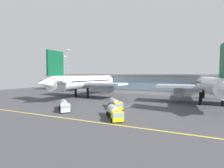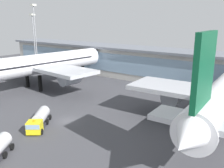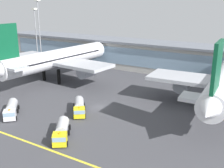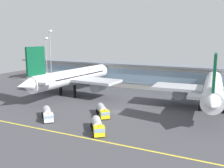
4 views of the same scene
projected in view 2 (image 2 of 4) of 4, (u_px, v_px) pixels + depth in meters
ground_plane at (67, 120)px, 51.31m from camera, size 205.09×205.09×0.00m
terminal_building at (166, 65)px, 81.67m from camera, size 149.50×14.00×16.23m
airliner_near_left at (41, 64)px, 75.20m from camera, size 40.50×53.39×20.02m
fuel_tanker_truck at (39, 120)px, 47.71m from camera, size 7.51×8.60×2.90m
apron_light_mast_west at (35, 29)px, 98.22m from camera, size 1.80×1.80×26.56m
apron_light_mast_far_east at (34, 33)px, 103.82m from camera, size 1.80×1.80×23.04m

